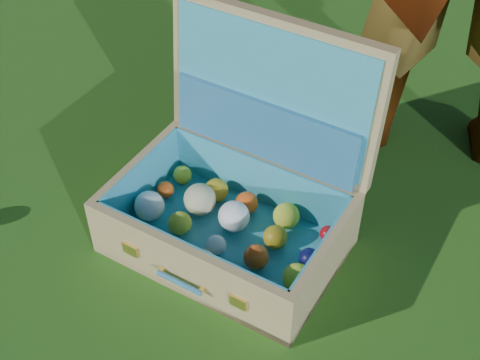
# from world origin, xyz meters

# --- Properties ---
(ground) EXTENTS (60.00, 60.00, 0.00)m
(ground) POSITION_xyz_m (0.00, 0.00, 0.00)
(ground) COLOR #215114
(ground) RESTS_ON ground
(suitcase) EXTENTS (0.61, 0.51, 0.56)m
(suitcase) POSITION_xyz_m (-0.05, 0.11, 0.16)
(suitcase) COLOR tan
(suitcase) RESTS_ON ground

